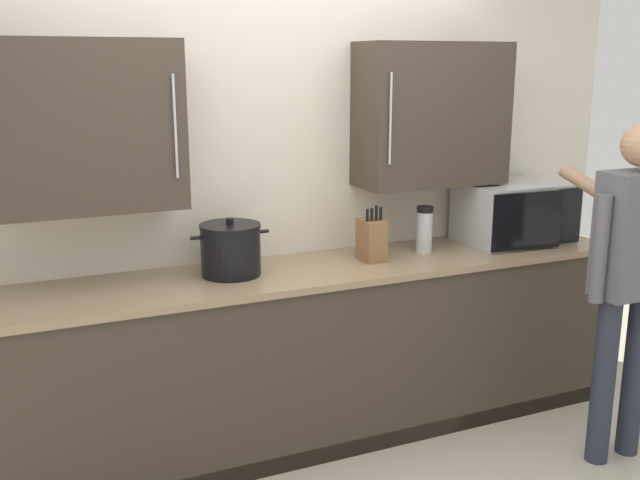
# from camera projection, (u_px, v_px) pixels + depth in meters

# --- Properties ---
(back_wall_tiled) EXTENTS (4.30, 0.44, 2.67)m
(back_wall_tiled) POSITION_uv_depth(u_px,v_px,m) (266.00, 164.00, 3.76)
(back_wall_tiled) COLOR beige
(back_wall_tiled) RESTS_ON ground_plane
(counter_unit) EXTENTS (3.71, 0.61, 0.93)m
(counter_unit) POSITION_uv_depth(u_px,v_px,m) (289.00, 358.00, 3.73)
(counter_unit) COLOR #3D3328
(counter_unit) RESTS_ON ground_plane
(microwave_oven) EXTENTS (0.60, 0.45, 0.34)m
(microwave_oven) POSITION_uv_depth(u_px,v_px,m) (511.00, 213.00, 4.14)
(microwave_oven) COLOR #B7BABF
(microwave_oven) RESTS_ON counter_unit
(stock_pot) EXTENTS (0.39, 0.29, 0.28)m
(stock_pot) POSITION_uv_depth(u_px,v_px,m) (231.00, 249.00, 3.51)
(stock_pot) COLOR black
(stock_pot) RESTS_ON counter_unit
(thermos_flask) EXTENTS (0.09, 0.09, 0.25)m
(thermos_flask) POSITION_uv_depth(u_px,v_px,m) (424.00, 229.00, 3.93)
(thermos_flask) COLOR #B7BABF
(thermos_flask) RESTS_ON counter_unit
(knife_block) EXTENTS (0.11, 0.15, 0.29)m
(knife_block) POSITION_uv_depth(u_px,v_px,m) (372.00, 240.00, 3.77)
(knife_block) COLOR brown
(knife_block) RESTS_ON counter_unit
(person_figure) EXTENTS (0.44, 0.63, 1.66)m
(person_figure) POSITION_uv_depth(u_px,v_px,m) (629.00, 265.00, 3.46)
(person_figure) COLOR #282D3D
(person_figure) RESTS_ON ground_plane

